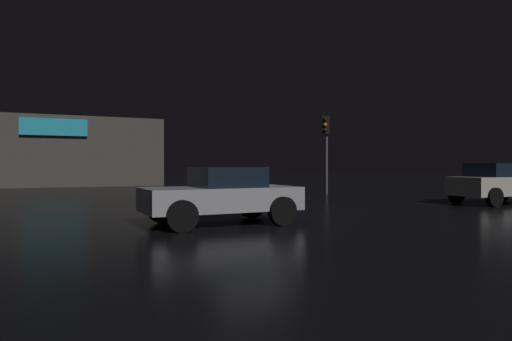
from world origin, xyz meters
The scene contains 5 objects.
ground_plane centered at (0.00, 0.00, 0.00)m, with size 120.00×120.00×0.00m, color black.
store_building centered at (-5.94, 25.28, 2.54)m, with size 15.24×9.41×5.07m.
traffic_signal_opposite centered at (7.04, 6.52, 3.05)m, with size 0.42×0.42×4.08m.
car_near centered at (9.85, -1.15, 0.80)m, with size 3.92×1.88×1.57m.
car_far centered at (-1.86, -2.45, 0.74)m, with size 3.92×2.11×1.44m.
Camera 1 is at (-5.59, -12.90, 1.45)m, focal length 30.98 mm.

